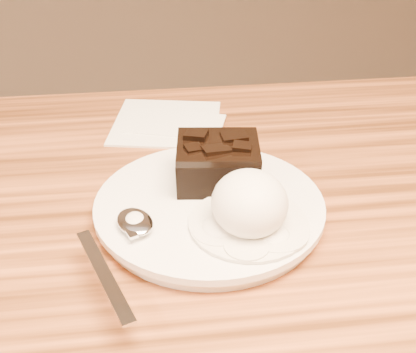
{
  "coord_description": "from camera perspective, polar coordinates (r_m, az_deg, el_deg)",
  "views": [
    {
      "loc": [
        -0.04,
        -0.35,
        1.07
      ],
      "look_at": [
        0.02,
        0.09,
        0.79
      ],
      "focal_mm": 47.2,
      "sensor_mm": 36.0,
      "label": 1
    }
  ],
  "objects": [
    {
      "name": "melt_puddle",
      "position": [
        0.5,
        4.25,
        -4.98
      ],
      "size": [
        0.11,
        0.11,
        0.0
      ],
      "primitive_type": "cylinder",
      "color": "silver",
      "rests_on": "plate"
    },
    {
      "name": "crumb_b",
      "position": [
        0.53,
        -2.7,
        -2.0
      ],
      "size": [
        0.01,
        0.01,
        0.0
      ],
      "primitive_type": "cube",
      "rotation": [
        0.0,
        0.0,
        0.39
      ],
      "color": "black",
      "rests_on": "plate"
    },
    {
      "name": "spoon",
      "position": [
        0.49,
        -7.62,
        -4.85
      ],
      "size": [
        0.09,
        0.18,
        0.01
      ],
      "primitive_type": null,
      "rotation": [
        0.0,
        0.0,
        0.35
      ],
      "color": "silver",
      "rests_on": "plate"
    },
    {
      "name": "ice_cream_scoop",
      "position": [
        0.48,
        4.36,
        -2.79
      ],
      "size": [
        0.07,
        0.07,
        0.06
      ],
      "primitive_type": "ellipsoid",
      "color": "white",
      "rests_on": "plate"
    },
    {
      "name": "plate",
      "position": [
        0.53,
        0.13,
        -3.38
      ],
      "size": [
        0.22,
        0.22,
        0.02
      ],
      "primitive_type": "cylinder",
      "color": "silver",
      "rests_on": "dining_table"
    },
    {
      "name": "crumb_a",
      "position": [
        0.53,
        -2.14,
        -2.13
      ],
      "size": [
        0.01,
        0.01,
        0.0
      ],
      "primitive_type": "cube",
      "rotation": [
        0.0,
        0.0,
        1.5
      ],
      "color": "black",
      "rests_on": "plate"
    },
    {
      "name": "napkin",
      "position": [
        0.71,
        -4.37,
        5.72
      ],
      "size": [
        0.16,
        0.16,
        0.01
      ],
      "primitive_type": "cube",
      "rotation": [
        0.0,
        0.0,
        -0.2
      ],
      "color": "white",
      "rests_on": "dining_table"
    },
    {
      "name": "brownie",
      "position": [
        0.55,
        1.03,
        1.19
      ],
      "size": [
        0.09,
        0.08,
        0.04
      ],
      "primitive_type": "cube",
      "rotation": [
        0.0,
        0.0,
        -0.12
      ],
      "color": "black",
      "rests_on": "plate"
    }
  ]
}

